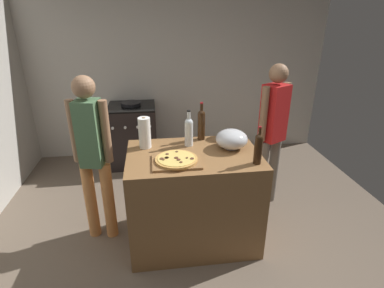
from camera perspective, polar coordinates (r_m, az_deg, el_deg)
The scene contains 13 objects.
ground_plane at distance 3.77m, azimuth -2.11°, elevation -9.91°, with size 4.68×3.34×0.02m, color #6B5B4C.
kitchen_wall_rear at distance 4.63m, azimuth -4.17°, elevation 13.89°, with size 4.68×0.10×2.60m, color #BCB7AD.
counter at distance 2.90m, azimuth 0.27°, elevation -10.10°, with size 1.17×0.78×0.92m, color olive.
cutting_board at distance 2.51m, azimuth -2.97°, elevation -3.29°, with size 0.40×0.32×0.02m, color olive.
pizza at distance 2.50m, azimuth -2.99°, elevation -2.87°, with size 0.35×0.35×0.03m.
mixing_bowl at distance 2.77m, azimuth 7.48°, elevation 0.93°, with size 0.29×0.29×0.18m.
paper_towel_roll at distance 2.78m, azimuth -8.93°, elevation 2.10°, with size 0.11×0.11×0.29m.
wine_bottle_green at distance 2.50m, azimuth 12.40°, elevation -0.67°, with size 0.07×0.07×0.33m.
wine_bottle_amber at distance 2.92m, azimuth 1.78°, elevation 3.92°, with size 0.07×0.07×0.37m.
wine_bottle_dark at distance 2.78m, azimuth -0.60°, elevation 2.56°, with size 0.08×0.08×0.34m.
stove at distance 4.47m, azimuth -10.95°, elevation 1.76°, with size 0.65×0.63×0.92m.
person_in_stripes at distance 2.85m, azimuth -18.22°, elevation -1.55°, with size 0.36×0.23×1.60m.
person_in_red at distance 3.34m, azimuth 14.95°, elevation 2.88°, with size 0.36×0.29×1.61m.
Camera 1 is at (-0.29, -1.77, 2.06)m, focal length 28.26 mm.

